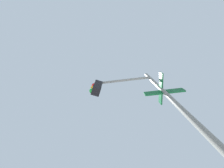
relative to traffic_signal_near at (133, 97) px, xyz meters
The scene contains 1 object.
traffic_signal_near is the anchor object (origin of this frame).
Camera 1 is at (-8.19, -5.44, 1.58)m, focal length 18.23 mm.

